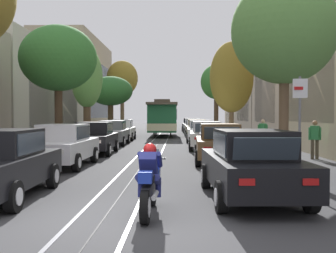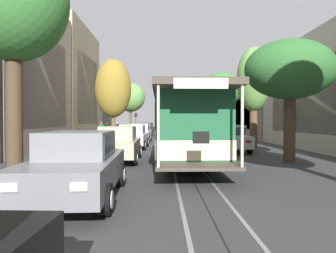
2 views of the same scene
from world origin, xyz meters
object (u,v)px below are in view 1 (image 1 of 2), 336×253
Objects in this scene: parked_car_white_second_left at (63,145)px; street_tree_kerb_right_second at (232,77)px; parked_car_white_fifth_left at (122,130)px; parked_car_brown_second_right at (219,143)px; street_tree_kerb_left_mid at (87,79)px; parked_car_black_mid_left at (95,138)px; street_tree_kerb_right_near at (284,31)px; parked_car_grey_sixth_right at (193,126)px; street_tree_kerb_left_fourth at (111,92)px; street_tree_kerb_left_far at (122,79)px; fire_hydrant at (243,149)px; parked_car_grey_fourth_left at (112,133)px; cable_car_trolley at (163,118)px; parked_car_beige_fifth_right at (196,128)px; pedestrian_crossing_far at (315,137)px; parked_car_black_far_right at (190,125)px; pedestrian_on_left_pavement at (263,133)px; parked_car_white_fourth_right at (200,131)px; motorcycle_with_rider at (149,181)px; street_sign_post at (300,120)px; street_tree_kerb_left_second at (58,59)px; parked_car_white_mid_right at (206,135)px; parked_car_black_near_right at (251,164)px; street_tree_kerb_right_mid at (216,83)px.

parked_car_white_second_left is 0.66× the size of street_tree_kerb_right_second.
parked_car_white_second_left is 16.20m from parked_car_white_fifth_left.
street_tree_kerb_left_mid is (-8.22, 12.53, 3.73)m from parked_car_brown_second_right.
parked_car_black_mid_left is 10.78m from street_tree_kerb_right_near.
parked_car_black_mid_left is 22.85m from parked_car_grey_sixth_right.
street_tree_kerb_left_fourth is (0.51, 7.04, -0.49)m from street_tree_kerb_left_mid.
fire_hydrant is at bearing -71.17° from street_tree_kerb_left_far.
parked_car_grey_fourth_left is 10.90m from cable_car_trolley.
parked_car_beige_fifth_right is at bearing 58.08° from parked_car_grey_fourth_left.
parked_car_grey_sixth_right is 24.68m from pedestrian_crossing_far.
pedestrian_on_left_pavement is at bearing -83.14° from parked_car_black_far_right.
parked_car_grey_fourth_left is 2.59× the size of pedestrian_crossing_far.
street_tree_kerb_right_second is (1.80, -9.67, 3.53)m from parked_car_beige_fifth_right.
parked_car_grey_fourth_left is 10.58m from street_tree_kerb_left_fourth.
motorcycle_with_rider is (-2.14, -21.02, -0.15)m from parked_car_white_fourth_right.
street_sign_post is (-2.90, -7.39, 0.83)m from pedestrian_crossing_far.
street_sign_post reaches higher than parked_car_black_far_right.
parked_car_white_fourth_right is (5.72, 9.01, 0.00)m from parked_car_black_mid_left.
street_tree_kerb_left_second reaches higher than parked_car_white_second_left.
street_tree_kerb_left_mid reaches higher than parked_car_white_fifth_left.
pedestrian_on_left_pavement reaches higher than parked_car_white_fourth_right.
parked_car_white_second_left is 21.70m from cable_car_trolley.
parked_car_grey_fourth_left is 5.19m from parked_car_white_fifth_left.
fire_hydrant is (9.08, -26.63, -5.55)m from street_tree_kerb_left_far.
fire_hydrant is at bearing -87.40° from parked_car_black_far_right.
street_tree_kerb_left_second is (-7.66, -15.09, 3.97)m from parked_car_beige_fifth_right.
street_tree_kerb_right_near reaches higher than motorcycle_with_rider.
street_tree_kerb_right_near is (7.54, -6.69, 3.81)m from parked_car_black_mid_left.
cable_car_trolley is (2.76, 16.55, 0.86)m from parked_car_black_mid_left.
street_tree_kerb_left_far reaches higher than parked_car_grey_sixth_right.
parked_car_grey_sixth_right is (5.94, 10.86, 0.00)m from parked_car_white_fifth_left.
street_tree_kerb_left_second is at bearing 165.01° from fire_hydrant.
pedestrian_crossing_far is at bearing -68.69° from parked_car_white_fourth_right.
parked_car_white_second_left is 11.01m from parked_car_grey_fourth_left.
parked_car_grey_fourth_left is 0.99× the size of parked_car_black_far_right.
parked_car_white_fifth_left is 0.48× the size of cable_car_trolley.
parked_car_white_mid_right is at bearing 101.06° from street_tree_kerb_right_near.
parked_car_brown_second_right is at bearing -74.43° from street_tree_kerb_left_far.
motorcycle_with_rider is (-2.05, -40.47, -0.15)m from parked_car_black_far_right.
parked_car_white_second_left and parked_car_beige_fifth_right have the same top height.
parked_car_black_near_right is 27.83m from street_tree_kerb_left_fourth.
parked_car_white_second_left is 10.60m from pedestrian_crossing_far.
street_tree_kerb_right_mid is (9.89, 4.49, 1.16)m from street_tree_kerb_left_fourth.
street_tree_kerb_left_fourth is (-7.65, 0.48, 3.25)m from parked_car_beige_fifth_right.
parked_car_black_far_right is 10.03m from street_tree_kerb_left_far.
parked_car_white_mid_right is 12.85m from parked_car_beige_fifth_right.
parked_car_grey_sixth_right is 34.20m from motorcycle_with_rider.
street_tree_kerb_right_mid is (2.23, 4.97, 4.41)m from parked_car_beige_fifth_right.
parked_car_white_fifth_left and parked_car_black_near_right have the same top height.
parked_car_black_mid_left is 10.16m from street_tree_kerb_right_second.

